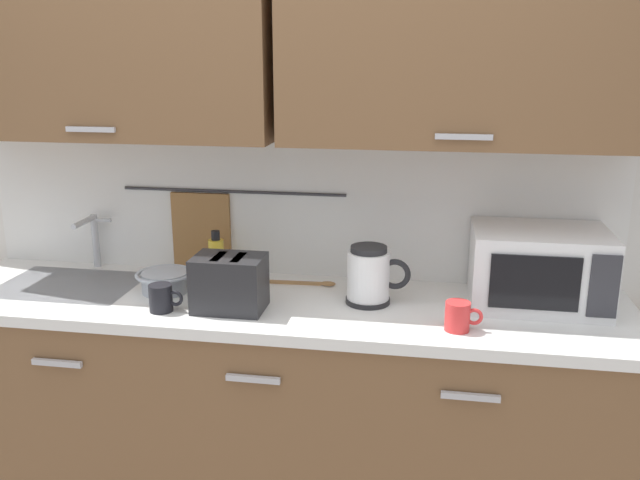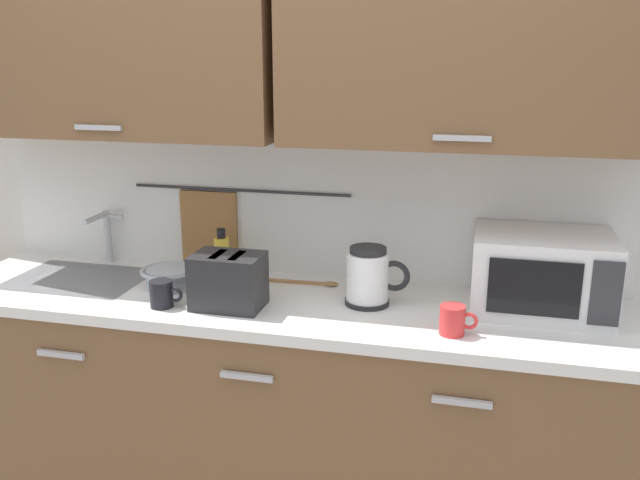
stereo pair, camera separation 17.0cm
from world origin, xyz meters
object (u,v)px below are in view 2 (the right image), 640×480
(microwave, at_px, (542,273))
(electric_kettle, at_px, (369,277))
(mixing_bowl, at_px, (169,276))
(toaster, at_px, (228,281))
(wooden_spoon, at_px, (312,283))
(mug_near_sink, at_px, (162,294))
(dish_soap_bottle, at_px, (222,256))
(mug_by_kettle, at_px, (453,320))

(microwave, bearing_deg, electric_kettle, -171.44)
(microwave, bearing_deg, mixing_bowl, -175.70)
(electric_kettle, bearing_deg, toaster, -162.91)
(toaster, distance_m, wooden_spoon, 0.38)
(mug_near_sink, bearing_deg, dish_soap_bottle, 77.23)
(microwave, bearing_deg, mug_near_sink, -167.27)
(mug_near_sink, distance_m, mixing_bowl, 0.20)
(microwave, height_order, mug_by_kettle, microwave)
(microwave, height_order, mug_near_sink, microwave)
(electric_kettle, relative_size, mug_by_kettle, 1.89)
(wooden_spoon, bearing_deg, mixing_bowl, -161.89)
(electric_kettle, distance_m, mixing_bowl, 0.76)
(dish_soap_bottle, height_order, mixing_bowl, dish_soap_bottle)
(microwave, distance_m, dish_soap_bottle, 1.20)
(dish_soap_bottle, xyz_separation_m, mug_near_sink, (-0.08, -0.36, -0.04))
(toaster, distance_m, mug_by_kettle, 0.77)
(mug_by_kettle, bearing_deg, toaster, 176.02)
(electric_kettle, relative_size, toaster, 0.89)
(electric_kettle, xyz_separation_m, wooden_spoon, (-0.25, 0.15, -0.10))
(mug_near_sink, xyz_separation_m, mixing_bowl, (-0.06, 0.19, -0.00))
(microwave, height_order, dish_soap_bottle, microwave)
(toaster, bearing_deg, wooden_spoon, 53.43)
(mug_near_sink, bearing_deg, mug_by_kettle, 0.16)
(mug_near_sink, relative_size, toaster, 0.47)
(electric_kettle, bearing_deg, mug_by_kettle, -32.99)
(electric_kettle, distance_m, mug_near_sink, 0.72)
(electric_kettle, bearing_deg, dish_soap_bottle, 165.73)
(mixing_bowl, relative_size, toaster, 0.84)
(microwave, relative_size, electric_kettle, 2.03)
(microwave, relative_size, mug_by_kettle, 3.83)
(microwave, bearing_deg, dish_soap_bottle, 176.73)
(toaster, bearing_deg, microwave, 12.43)
(dish_soap_bottle, height_order, wooden_spoon, dish_soap_bottle)
(microwave, bearing_deg, wooden_spoon, 175.42)
(mug_near_sink, bearing_deg, microwave, 12.73)
(dish_soap_bottle, relative_size, mug_near_sink, 1.63)
(mug_near_sink, height_order, mug_by_kettle, same)
(dish_soap_bottle, relative_size, mixing_bowl, 0.92)
(microwave, height_order, toaster, microwave)
(mug_near_sink, bearing_deg, toaster, 14.08)
(mixing_bowl, distance_m, mug_by_kettle, 1.08)
(microwave, xyz_separation_m, mug_near_sink, (-1.27, -0.29, -0.09))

